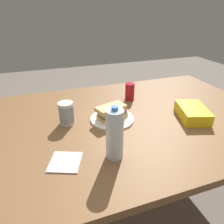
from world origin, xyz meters
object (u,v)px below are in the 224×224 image
at_px(sandwich, 112,112).
at_px(chip_bag, 192,113).
at_px(plastic_cup_stack, 66,113).
at_px(paper_plate, 112,118).
at_px(water_bottle_tall, 115,134).
at_px(dining_table, 127,127).
at_px(soda_can_red, 130,92).

height_order(sandwich, chip_bag, sandwich).
bearing_deg(plastic_cup_stack, chip_bag, 166.01).
distance_m(paper_plate, water_bottle_tall, 0.35).
xyz_separation_m(water_bottle_tall, plastic_cup_stack, (0.16, -0.36, -0.05)).
bearing_deg(paper_plate, dining_table, 177.77).
bearing_deg(paper_plate, chip_bag, 163.41).
height_order(dining_table, soda_can_red, soda_can_red).
relative_size(dining_table, plastic_cup_stack, 13.79).
xyz_separation_m(paper_plate, chip_bag, (-0.46, 0.14, 0.03)).
xyz_separation_m(paper_plate, soda_can_red, (-0.21, -0.23, 0.06)).
relative_size(sandwich, plastic_cup_stack, 1.52).
distance_m(paper_plate, plastic_cup_stack, 0.27).
bearing_deg(soda_can_red, plastic_cup_stack, 22.09).
relative_size(dining_table, sandwich, 9.09).
bearing_deg(sandwich, water_bottle_tall, 73.28).
height_order(sandwich, soda_can_red, soda_can_red).
relative_size(soda_can_red, water_bottle_tall, 0.49).
xyz_separation_m(sandwich, chip_bag, (-0.47, 0.14, -0.02)).
height_order(chip_bag, plastic_cup_stack, plastic_cup_stack).
relative_size(dining_table, soda_can_red, 14.81).
bearing_deg(water_bottle_tall, dining_table, -122.20).
bearing_deg(dining_table, plastic_cup_stack, -7.25).
relative_size(chip_bag, water_bottle_tall, 0.92).
distance_m(chip_bag, water_bottle_tall, 0.60).
height_order(sandwich, plastic_cup_stack, plastic_cup_stack).
distance_m(soda_can_red, water_bottle_tall, 0.64).
bearing_deg(water_bottle_tall, paper_plate, -107.08).
bearing_deg(water_bottle_tall, soda_can_red, -119.51).
height_order(paper_plate, plastic_cup_stack, plastic_cup_stack).
xyz_separation_m(sandwich, water_bottle_tall, (0.09, 0.32, 0.07)).
relative_size(chip_bag, plastic_cup_stack, 1.76).
relative_size(soda_can_red, chip_bag, 0.53).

